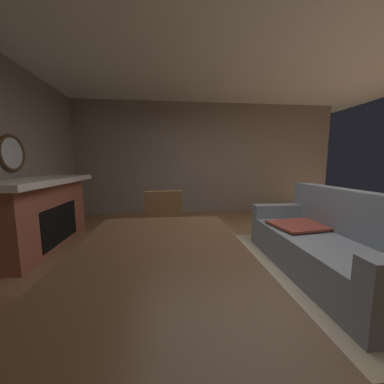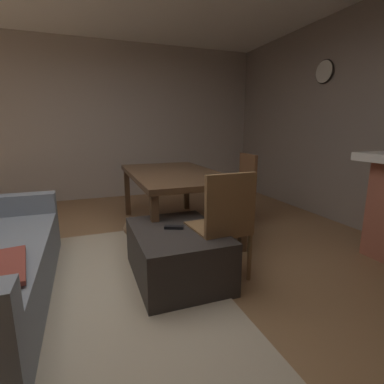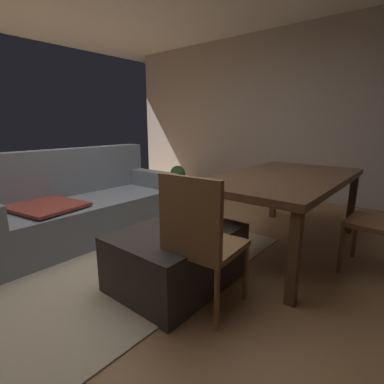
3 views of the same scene
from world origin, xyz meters
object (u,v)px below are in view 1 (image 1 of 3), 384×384
(fireplace, at_px, (39,213))
(round_wall_mirror, at_px, (12,153))
(ottoman_coffee_table, at_px, (196,258))
(couch, at_px, (329,245))
(dining_table, at_px, (160,273))
(dining_chair_west, at_px, (164,228))
(tv_remote, at_px, (198,239))
(small_dog, at_px, (231,305))

(fireplace, bearing_deg, round_wall_mirror, -90.00)
(round_wall_mirror, height_order, ottoman_coffee_table, round_wall_mirror)
(round_wall_mirror, bearing_deg, couch, 73.68)
(round_wall_mirror, relative_size, dining_table, 0.28)
(couch, relative_size, dining_table, 1.12)
(dining_chair_west, bearing_deg, round_wall_mirror, -113.74)
(ottoman_coffee_table, distance_m, tv_remote, 0.23)
(fireplace, height_order, dining_table, fireplace)
(round_wall_mirror, xyz_separation_m, dining_table, (2.28, 2.15, -0.72))
(fireplace, relative_size, dining_chair_west, 2.25)
(small_dog, bearing_deg, round_wall_mirror, -125.05)
(fireplace, relative_size, couch, 1.00)
(couch, distance_m, dining_chair_west, 1.89)
(round_wall_mirror, bearing_deg, tv_remote, 65.66)
(couch, distance_m, tv_remote, 1.51)
(dining_chair_west, xyz_separation_m, small_dog, (0.93, 0.52, -0.35))
(fireplace, height_order, dining_chair_west, fireplace)
(fireplace, bearing_deg, small_dog, 51.83)
(tv_remote, distance_m, small_dog, 0.80)
(round_wall_mirror, relative_size, ottoman_coffee_table, 0.55)
(couch, bearing_deg, ottoman_coffee_table, -92.29)
(round_wall_mirror, bearing_deg, small_dog, 54.95)
(ottoman_coffee_table, bearing_deg, couch, 87.71)
(ottoman_coffee_table, bearing_deg, dining_chair_west, -116.23)
(round_wall_mirror, height_order, couch, round_wall_mirror)
(round_wall_mirror, height_order, small_dog, round_wall_mirror)
(dining_table, bearing_deg, couch, 120.63)
(round_wall_mirror, xyz_separation_m, ottoman_coffee_table, (1.11, 2.49, -1.18))
(dining_table, xyz_separation_m, small_dog, (-0.41, 0.52, -0.50))
(fireplace, xyz_separation_m, couch, (1.17, 3.72, -0.20))
(tv_remote, height_order, dining_table, dining_table)
(tv_remote, xyz_separation_m, dining_chair_west, (-0.19, -0.36, 0.08))
(fireplace, distance_m, couch, 3.91)
(couch, distance_m, dining_table, 2.19)
(ottoman_coffee_table, bearing_deg, small_dog, 13.03)
(ottoman_coffee_table, relative_size, dining_table, 0.51)
(couch, height_order, dining_table, couch)
(dining_chair_west, distance_m, small_dog, 1.12)
(tv_remote, distance_m, dining_chair_west, 0.42)
(fireplace, distance_m, dining_chair_west, 2.08)
(couch, bearing_deg, round_wall_mirror, -106.32)
(fireplace, distance_m, ottoman_coffee_table, 2.49)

